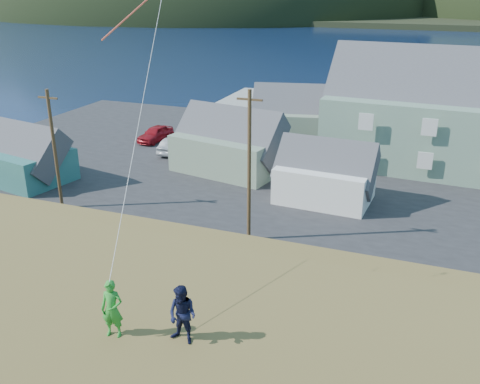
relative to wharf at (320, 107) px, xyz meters
name	(u,v)px	position (x,y,z in m)	size (l,w,h in m)	color
ground	(269,256)	(6.00, -40.00, -0.45)	(900.00, 900.00, 0.00)	#0A1638
grass_strip	(258,270)	(6.00, -42.00, -0.40)	(110.00, 8.00, 0.10)	#4C3D19
waterfront_lot	(328,170)	(6.00, -23.00, -0.39)	(72.00, 36.00, 0.12)	#28282B
wharf	(320,107)	(0.00, 0.00, 0.00)	(26.00, 14.00, 0.90)	gray
far_shore	(439,7)	(6.00, 290.00, 0.55)	(900.00, 320.00, 2.00)	black
shed_teal	(24,156)	(-17.13, -34.76, 1.79)	(8.45, 6.59, 5.97)	#29605E
shed_palegreen_near	(230,143)	(-2.12, -26.25, 2.14)	(10.41, 7.61, 6.88)	slate
shed_white	(325,174)	(7.23, -30.18, 1.81)	(7.60, 5.26, 5.84)	white
shed_palegreen_far	(305,116)	(1.81, -15.10, 2.33)	(11.82, 8.22, 7.27)	slate
utility_poles	(270,173)	(5.51, -38.50, 4.41)	(32.14, 0.24, 9.82)	#47331E
parked_cars	(255,140)	(-2.35, -18.82, 0.41)	(23.50, 13.55, 1.58)	white
kite_flyer_green	(112,309)	(7.53, -58.22, 7.55)	(0.58, 0.38, 1.59)	#27902C
kite_flyer_navy	(182,315)	(9.33, -57.82, 7.55)	(0.78, 0.60, 1.60)	black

